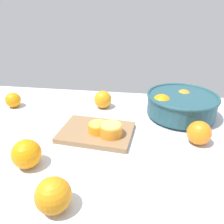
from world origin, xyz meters
TOP-DOWN VIEW (x-y plane):
  - ground_plane at (0.00, 0.00)cm, footprint 136.88×82.62cm
  - fruit_bowl at (26.79, 18.24)cm, footprint 28.68×28.68cm
  - cutting_board at (-4.63, -0.75)cm, footprint 27.17×20.70cm
  - orange_half_0 at (-3.75, -1.57)cm, footprint 7.05×7.05cm
  - orange_half_1 at (1.06, -3.20)cm, footprint 8.00×8.00cm
  - loose_orange_0 at (-46.44, 16.79)cm, footprint 6.75×6.75cm
  - loose_orange_1 at (-20.91, -20.64)cm, footprint 8.56×8.56cm
  - loose_orange_2 at (30.63, -1.20)cm, footprint 8.09×8.09cm
  - loose_orange_3 at (-7.55, -34.20)cm, footprint 8.49×8.49cm
  - loose_orange_4 at (-6.37, 22.04)cm, footprint 7.86×7.86cm

SIDE VIEW (x-z plane):
  - ground_plane at x=0.00cm, z-range -3.00..0.00cm
  - cutting_board at x=-4.63cm, z-range 0.00..1.84cm
  - loose_orange_0 at x=-46.44cm, z-range 0.00..6.75cm
  - orange_half_0 at x=-3.75cm, z-range 1.81..5.12cm
  - orange_half_1 at x=1.06cm, z-range 1.81..5.91cm
  - loose_orange_4 at x=-6.37cm, z-range 0.00..7.86cm
  - loose_orange_2 at x=30.63cm, z-range 0.00..8.09cm
  - loose_orange_3 at x=-7.55cm, z-range 0.00..8.49cm
  - loose_orange_1 at x=-20.91cm, z-range 0.00..8.56cm
  - fruit_bowl at x=26.79cm, z-range 0.07..10.58cm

